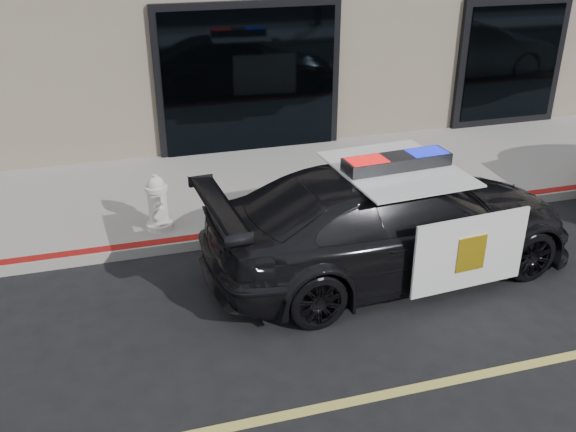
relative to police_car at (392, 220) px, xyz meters
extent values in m
plane|color=black|center=(0.23, -2.25, -0.72)|extent=(120.00, 120.00, 0.00)
cube|color=gray|center=(0.23, 3.00, -0.65)|extent=(60.00, 3.50, 0.15)
imported|color=black|center=(0.00, 0.00, -0.01)|extent=(2.75, 5.23, 1.43)
cube|color=white|center=(0.55, -0.98, -0.03)|extent=(1.52, 0.15, 0.95)
cube|color=white|center=(0.39, 1.06, -0.03)|extent=(1.52, 0.15, 0.95)
cube|color=white|center=(0.00, 0.00, 0.72)|extent=(1.56, 1.82, 0.02)
cube|color=gold|center=(0.55, -1.01, -0.03)|extent=(0.38, 0.04, 0.45)
cube|color=black|center=(0.00, 0.00, 0.80)|extent=(1.39, 0.46, 0.17)
cube|color=red|center=(-0.42, -0.03, 0.81)|extent=(0.50, 0.35, 0.15)
cube|color=#0C19CC|center=(0.41, 0.03, 0.81)|extent=(0.50, 0.35, 0.15)
cylinder|color=silver|center=(-2.83, 1.76, -0.53)|extent=(0.38, 0.38, 0.08)
cylinder|color=silver|center=(-2.83, 1.76, -0.23)|extent=(0.27, 0.27, 0.52)
cylinder|color=silver|center=(-2.83, 1.76, 0.06)|extent=(0.33, 0.33, 0.06)
sphere|color=silver|center=(-2.83, 1.76, 0.12)|extent=(0.24, 0.24, 0.24)
cylinder|color=silver|center=(-2.83, 1.76, 0.22)|extent=(0.07, 0.07, 0.07)
cylinder|color=silver|center=(-2.83, 1.94, -0.15)|extent=(0.14, 0.13, 0.14)
cylinder|color=silver|center=(-2.83, 1.58, -0.15)|extent=(0.14, 0.13, 0.14)
cylinder|color=silver|center=(-2.83, 1.55, -0.23)|extent=(0.18, 0.15, 0.18)
camera|label=1|loc=(-3.36, -6.72, 3.68)|focal=40.00mm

